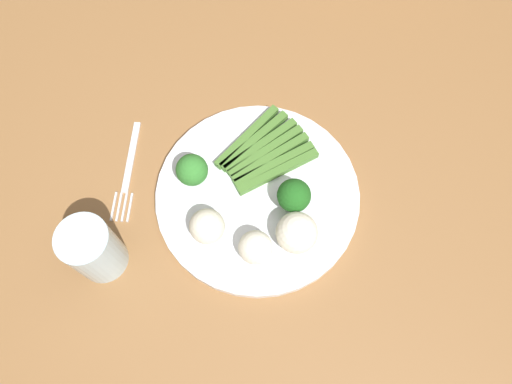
{
  "coord_description": "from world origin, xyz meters",
  "views": [
    {
      "loc": [
        -0.0,
        0.25,
        1.44
      ],
      "look_at": [
        0.05,
        -0.01,
        0.77
      ],
      "focal_mm": 34.64,
      "sensor_mm": 36.0,
      "label": 1
    }
  ],
  "objects_px": {
    "broccoli_outer_edge": "(190,170)",
    "water_glass": "(92,249)",
    "broccoli_front": "(294,196)",
    "cauliflower_back_right": "(205,226)",
    "dining_table": "(286,231)",
    "cauliflower_mid": "(295,232)",
    "asparagus_bundle": "(263,152)",
    "cauliflower_back": "(254,247)",
    "fork": "(127,172)",
    "plate": "(256,195)"
  },
  "relations": [
    {
      "from": "plate",
      "to": "broccoli_front",
      "type": "bearing_deg",
      "value": 173.7
    },
    {
      "from": "plate",
      "to": "cauliflower_mid",
      "type": "height_order",
      "value": "cauliflower_mid"
    },
    {
      "from": "broccoli_outer_edge",
      "to": "water_glass",
      "type": "relative_size",
      "value": 0.55
    },
    {
      "from": "cauliflower_back_right",
      "to": "water_glass",
      "type": "bearing_deg",
      "value": 25.47
    },
    {
      "from": "cauliflower_mid",
      "to": "plate",
      "type": "bearing_deg",
      "value": -40.7
    },
    {
      "from": "broccoli_front",
      "to": "cauliflower_back_right",
      "type": "distance_m",
      "value": 0.13
    },
    {
      "from": "cauliflower_back",
      "to": "fork",
      "type": "distance_m",
      "value": 0.23
    },
    {
      "from": "plate",
      "to": "fork",
      "type": "bearing_deg",
      "value": 0.04
    },
    {
      "from": "cauliflower_mid",
      "to": "water_glass",
      "type": "xyz_separation_m",
      "value": [
        0.26,
        0.08,
        0.01
      ]
    },
    {
      "from": "cauliflower_mid",
      "to": "broccoli_front",
      "type": "bearing_deg",
      "value": -78.25
    },
    {
      "from": "asparagus_bundle",
      "to": "broccoli_outer_edge",
      "type": "distance_m",
      "value": 0.11
    },
    {
      "from": "broccoli_outer_edge",
      "to": "cauliflower_back_right",
      "type": "relative_size",
      "value": 1.14
    },
    {
      "from": "dining_table",
      "to": "cauliflower_back",
      "type": "xyz_separation_m",
      "value": [
        0.04,
        0.07,
        0.13
      ]
    },
    {
      "from": "broccoli_outer_edge",
      "to": "broccoli_front",
      "type": "xyz_separation_m",
      "value": [
        -0.15,
        0.01,
        0.0
      ]
    },
    {
      "from": "broccoli_front",
      "to": "fork",
      "type": "relative_size",
      "value": 0.35
    },
    {
      "from": "plate",
      "to": "asparagus_bundle",
      "type": "height_order",
      "value": "asparagus_bundle"
    },
    {
      "from": "asparagus_bundle",
      "to": "cauliflower_mid",
      "type": "bearing_deg",
      "value": -107.8
    },
    {
      "from": "cauliflower_back",
      "to": "fork",
      "type": "bearing_deg",
      "value": -21.91
    },
    {
      "from": "cauliflower_mid",
      "to": "asparagus_bundle",
      "type": "bearing_deg",
      "value": -60.34
    },
    {
      "from": "plate",
      "to": "water_glass",
      "type": "xyz_separation_m",
      "value": [
        0.19,
        0.14,
        0.04
      ]
    },
    {
      "from": "dining_table",
      "to": "water_glass",
      "type": "relative_size",
      "value": 13.78
    },
    {
      "from": "plate",
      "to": "fork",
      "type": "height_order",
      "value": "plate"
    },
    {
      "from": "asparagus_bundle",
      "to": "cauliflower_mid",
      "type": "height_order",
      "value": "cauliflower_mid"
    },
    {
      "from": "fork",
      "to": "plate",
      "type": "bearing_deg",
      "value": 82.47
    },
    {
      "from": "cauliflower_back",
      "to": "water_glass",
      "type": "relative_size",
      "value": 0.45
    },
    {
      "from": "plate",
      "to": "water_glass",
      "type": "relative_size",
      "value": 2.88
    },
    {
      "from": "water_glass",
      "to": "broccoli_front",
      "type": "bearing_deg",
      "value": -152.29
    },
    {
      "from": "asparagus_bundle",
      "to": "cauliflower_back_right",
      "type": "xyz_separation_m",
      "value": [
        0.05,
        0.14,
        0.02
      ]
    },
    {
      "from": "asparagus_bundle",
      "to": "broccoli_front",
      "type": "relative_size",
      "value": 2.66
    },
    {
      "from": "water_glass",
      "to": "broccoli_outer_edge",
      "type": "bearing_deg",
      "value": -124.91
    },
    {
      "from": "broccoli_outer_edge",
      "to": "water_glass",
      "type": "height_order",
      "value": "water_glass"
    },
    {
      "from": "cauliflower_back",
      "to": "broccoli_outer_edge",
      "type": "bearing_deg",
      "value": -39.06
    },
    {
      "from": "broccoli_front",
      "to": "broccoli_outer_edge",
      "type": "bearing_deg",
      "value": -3.5
    },
    {
      "from": "dining_table",
      "to": "cauliflower_back_right",
      "type": "distance_m",
      "value": 0.18
    },
    {
      "from": "dining_table",
      "to": "cauliflower_back_right",
      "type": "xyz_separation_m",
      "value": [
        0.11,
        0.06,
        0.13
      ]
    },
    {
      "from": "asparagus_bundle",
      "to": "water_glass",
      "type": "distance_m",
      "value": 0.28
    },
    {
      "from": "plate",
      "to": "cauliflower_back",
      "type": "distance_m",
      "value": 0.09
    },
    {
      "from": "dining_table",
      "to": "broccoli_outer_edge",
      "type": "height_order",
      "value": "broccoli_outer_edge"
    },
    {
      "from": "broccoli_outer_edge",
      "to": "cauliflower_mid",
      "type": "bearing_deg",
      "value": 159.71
    },
    {
      "from": "plate",
      "to": "water_glass",
      "type": "height_order",
      "value": "water_glass"
    },
    {
      "from": "asparagus_bundle",
      "to": "fork",
      "type": "height_order",
      "value": "asparagus_bundle"
    },
    {
      "from": "broccoli_outer_edge",
      "to": "broccoli_front",
      "type": "relative_size",
      "value": 0.97
    },
    {
      "from": "broccoli_outer_edge",
      "to": "cauliflower_mid",
      "type": "relative_size",
      "value": 0.98
    },
    {
      "from": "cauliflower_back",
      "to": "water_glass",
      "type": "height_order",
      "value": "water_glass"
    },
    {
      "from": "plate",
      "to": "cauliflower_back_right",
      "type": "bearing_deg",
      "value": 51.85
    },
    {
      "from": "dining_table",
      "to": "asparagus_bundle",
      "type": "height_order",
      "value": "asparagus_bundle"
    },
    {
      "from": "cauliflower_mid",
      "to": "dining_table",
      "type": "bearing_deg",
      "value": -73.0
    },
    {
      "from": "cauliflower_back",
      "to": "fork",
      "type": "height_order",
      "value": "cauliflower_back"
    },
    {
      "from": "cauliflower_back_right",
      "to": "fork",
      "type": "distance_m",
      "value": 0.17
    },
    {
      "from": "cauliflower_mid",
      "to": "fork",
      "type": "distance_m",
      "value": 0.28
    }
  ]
}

